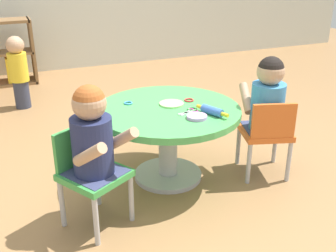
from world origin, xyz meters
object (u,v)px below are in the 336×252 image
(toddler_standing, at_px, (19,70))
(rolling_pin, at_px, (212,111))
(child_chair_left, at_px, (90,172))
(seated_child_left, at_px, (92,135))
(seated_child_right, at_px, (268,97))
(craft_scissors, at_px, (190,111))
(craft_table, at_px, (168,125))
(child_chair_right, at_px, (267,132))

(toddler_standing, relative_size, rolling_pin, 3.05)
(child_chair_left, relative_size, seated_child_left, 1.05)
(seated_child_right, distance_m, toddler_standing, 2.35)
(seated_child_left, relative_size, craft_scissors, 3.58)
(craft_table, distance_m, craft_scissors, 0.19)
(seated_child_right, distance_m, rolling_pin, 0.41)
(seated_child_left, bearing_deg, craft_table, 30.60)
(rolling_pin, distance_m, craft_scissors, 0.14)
(craft_table, relative_size, craft_scissors, 6.30)
(child_chair_right, bearing_deg, craft_table, 160.08)
(child_chair_left, xyz_separation_m, toddler_standing, (-0.21, 2.01, 0.05))
(seated_child_right, bearing_deg, child_chair_left, -174.64)
(seated_child_right, height_order, craft_scissors, seated_child_right)
(craft_table, xyz_separation_m, seated_child_left, (-0.54, -0.32, 0.16))
(craft_table, height_order, seated_child_left, seated_child_left)
(seated_child_left, bearing_deg, child_chair_left, 120.13)
(child_chair_right, bearing_deg, craft_scissors, 168.46)
(rolling_pin, xyz_separation_m, craft_scissors, (-0.10, 0.09, -0.02))
(child_chair_right, relative_size, toddler_standing, 0.80)
(child_chair_right, bearing_deg, child_chair_left, -176.48)
(toddler_standing, distance_m, craft_scissors, 2.04)
(seated_child_right, bearing_deg, craft_table, 163.71)
(seated_child_left, distance_m, child_chair_right, 1.16)
(rolling_pin, bearing_deg, child_chair_right, -1.65)
(seated_child_right, bearing_deg, rolling_pin, -176.22)
(craft_scissors, bearing_deg, craft_table, 130.11)
(seated_child_left, bearing_deg, rolling_pin, 8.99)
(seated_child_left, xyz_separation_m, child_chair_right, (1.13, 0.11, -0.23))
(toddler_standing, bearing_deg, child_chair_left, -84.18)
(toddler_standing, xyz_separation_m, rolling_pin, (0.96, -1.93, 0.15))
(seated_child_right, height_order, rolling_pin, seated_child_right)
(craft_table, height_order, seated_child_right, seated_child_right)
(rolling_pin, bearing_deg, child_chair_left, -173.80)
(child_chair_left, xyz_separation_m, seated_child_left, (0.02, -0.03, 0.23))
(toddler_standing, height_order, rolling_pin, toddler_standing)
(seated_child_right, relative_size, toddler_standing, 0.76)
(seated_child_left, relative_size, rolling_pin, 2.32)
(child_chair_right, distance_m, craft_scissors, 0.54)
(rolling_pin, bearing_deg, craft_scissors, 138.59)
(seated_child_right, xyz_separation_m, craft_scissors, (-0.51, 0.06, -0.05))
(craft_scissors, bearing_deg, rolling_pin, -41.41)
(craft_table, xyz_separation_m, child_chair_right, (0.59, -0.21, -0.06))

